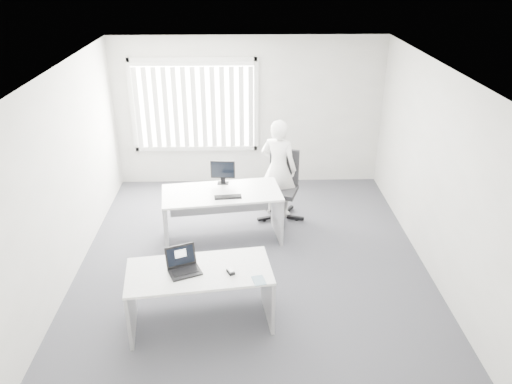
{
  "coord_description": "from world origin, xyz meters",
  "views": [
    {
      "loc": [
        -0.12,
        -6.03,
        4.12
      ],
      "look_at": [
        0.06,
        0.15,
        1.12
      ],
      "focal_mm": 35.0,
      "sensor_mm": 36.0,
      "label": 1
    }
  ],
  "objects_px": {
    "laptop": "(184,263)",
    "monitor": "(223,172)",
    "desk_far": "(222,205)",
    "office_chair": "(281,198)",
    "person": "(278,168)",
    "desk_near": "(200,285)"
  },
  "relations": [
    {
      "from": "laptop",
      "to": "monitor",
      "type": "bearing_deg",
      "value": 58.69
    },
    {
      "from": "desk_far",
      "to": "office_chair",
      "type": "xyz_separation_m",
      "value": [
        0.97,
        0.69,
        -0.22
      ]
    },
    {
      "from": "person",
      "to": "laptop",
      "type": "distance_m",
      "value": 3.12
    },
    {
      "from": "desk_near",
      "to": "office_chair",
      "type": "distance_m",
      "value": 2.93
    },
    {
      "from": "person",
      "to": "monitor",
      "type": "distance_m",
      "value": 1.05
    },
    {
      "from": "desk_far",
      "to": "office_chair",
      "type": "height_order",
      "value": "office_chair"
    },
    {
      "from": "desk_far",
      "to": "person",
      "type": "relative_size",
      "value": 1.11
    },
    {
      "from": "desk_near",
      "to": "person",
      "type": "height_order",
      "value": "person"
    },
    {
      "from": "desk_near",
      "to": "laptop",
      "type": "relative_size",
      "value": 4.98
    },
    {
      "from": "desk_near",
      "to": "office_chair",
      "type": "height_order",
      "value": "office_chair"
    },
    {
      "from": "desk_near",
      "to": "office_chair",
      "type": "xyz_separation_m",
      "value": [
        1.17,
        2.68,
        -0.19
      ]
    },
    {
      "from": "monitor",
      "to": "person",
      "type": "bearing_deg",
      "value": 33.6
    },
    {
      "from": "desk_far",
      "to": "monitor",
      "type": "relative_size",
      "value": 4.95
    },
    {
      "from": "desk_near",
      "to": "monitor",
      "type": "relative_size",
      "value": 4.64
    },
    {
      "from": "desk_near",
      "to": "desk_far",
      "type": "relative_size",
      "value": 0.94
    },
    {
      "from": "desk_far",
      "to": "monitor",
      "type": "height_order",
      "value": "monitor"
    },
    {
      "from": "desk_far",
      "to": "laptop",
      "type": "bearing_deg",
      "value": -107.53
    },
    {
      "from": "laptop",
      "to": "person",
      "type": "bearing_deg",
      "value": 43.46
    },
    {
      "from": "monitor",
      "to": "desk_near",
      "type": "bearing_deg",
      "value": -90.48
    },
    {
      "from": "office_chair",
      "to": "desk_near",
      "type": "bearing_deg",
      "value": -96.08
    },
    {
      "from": "desk_far",
      "to": "monitor",
      "type": "distance_m",
      "value": 0.52
    },
    {
      "from": "desk_near",
      "to": "monitor",
      "type": "bearing_deg",
      "value": 77.21
    }
  ]
}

